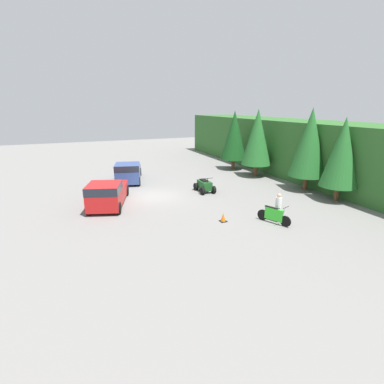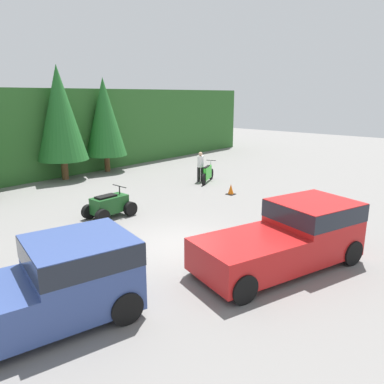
{
  "view_description": "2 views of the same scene",
  "coord_description": "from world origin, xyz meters",
  "px_view_note": "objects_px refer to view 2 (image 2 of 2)",
  "views": [
    {
      "loc": [
        21.89,
        -5.82,
        6.9
      ],
      "look_at": [
        3.07,
        2.04,
        0.95
      ],
      "focal_mm": 28.0,
      "sensor_mm": 36.0,
      "label": 1
    },
    {
      "loc": [
        -8.81,
        -8.2,
        5.05
      ],
      "look_at": [
        3.07,
        2.04,
        0.95
      ],
      "focal_mm": 35.0,
      "sensor_mm": 36.0,
      "label": 2
    }
  ],
  "objects_px": {
    "pickup_truck_second": "(42,285)",
    "rider_person": "(200,166)",
    "pickup_truck_red": "(291,234)",
    "dirt_bike": "(208,174)",
    "traffic_cone": "(231,190)",
    "quad_atv": "(110,206)"
  },
  "relations": [
    {
      "from": "pickup_truck_red",
      "to": "dirt_bike",
      "type": "relative_size",
      "value": 2.67
    },
    {
      "from": "pickup_truck_second",
      "to": "rider_person",
      "type": "distance_m",
      "value": 14.86
    },
    {
      "from": "rider_person",
      "to": "traffic_cone",
      "type": "distance_m",
      "value": 3.41
    },
    {
      "from": "quad_atv",
      "to": "rider_person",
      "type": "height_order",
      "value": "rider_person"
    },
    {
      "from": "pickup_truck_second",
      "to": "quad_atv",
      "type": "xyz_separation_m",
      "value": [
        5.68,
        5.13,
        -0.48
      ]
    },
    {
      "from": "rider_person",
      "to": "traffic_cone",
      "type": "relative_size",
      "value": 3.24
    },
    {
      "from": "traffic_cone",
      "to": "quad_atv",
      "type": "bearing_deg",
      "value": 164.99
    },
    {
      "from": "dirt_bike",
      "to": "traffic_cone",
      "type": "bearing_deg",
      "value": -140.47
    },
    {
      "from": "dirt_bike",
      "to": "quad_atv",
      "type": "relative_size",
      "value": 1.02
    },
    {
      "from": "quad_atv",
      "to": "rider_person",
      "type": "relative_size",
      "value": 1.15
    },
    {
      "from": "pickup_truck_red",
      "to": "traffic_cone",
      "type": "xyz_separation_m",
      "value": [
        5.64,
        6.15,
        -0.73
      ]
    },
    {
      "from": "pickup_truck_second",
      "to": "dirt_bike",
      "type": "xyz_separation_m",
      "value": [
        13.53,
        6.09,
        -0.49
      ]
    },
    {
      "from": "pickup_truck_red",
      "to": "traffic_cone",
      "type": "bearing_deg",
      "value": 65.32
    },
    {
      "from": "pickup_truck_red",
      "to": "dirt_bike",
      "type": "bearing_deg",
      "value": 69.15
    },
    {
      "from": "pickup_truck_red",
      "to": "rider_person",
      "type": "relative_size",
      "value": 3.15
    },
    {
      "from": "pickup_truck_red",
      "to": "traffic_cone",
      "type": "relative_size",
      "value": 10.21
    },
    {
      "from": "dirt_bike",
      "to": "pickup_truck_red",
      "type": "bearing_deg",
      "value": -151.06
    },
    {
      "from": "pickup_truck_red",
      "to": "dirt_bike",
      "type": "distance_m",
      "value": 11.31
    },
    {
      "from": "pickup_truck_red",
      "to": "traffic_cone",
      "type": "distance_m",
      "value": 8.37
    },
    {
      "from": "pickup_truck_red",
      "to": "quad_atv",
      "type": "height_order",
      "value": "pickup_truck_red"
    },
    {
      "from": "dirt_bike",
      "to": "pickup_truck_second",
      "type": "bearing_deg",
      "value": -178.16
    },
    {
      "from": "rider_person",
      "to": "pickup_truck_second",
      "type": "bearing_deg",
      "value": 168.22
    }
  ]
}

